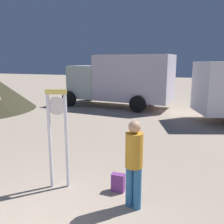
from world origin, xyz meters
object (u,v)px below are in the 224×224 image
object	(u,v)px
standing_clock	(58,129)
person_near_clock	(134,160)
box_truck_near	(122,79)
backpack	(118,183)

from	to	relation	value
standing_clock	person_near_clock	size ratio (longest dim) A/B	1.28
person_near_clock	box_truck_near	world-z (taller)	box_truck_near
backpack	box_truck_near	xyz separation A→B (m)	(-2.87, 9.31, 1.46)
standing_clock	person_near_clock	world-z (taller)	standing_clock
standing_clock	backpack	distance (m)	1.70
standing_clock	backpack	xyz separation A→B (m)	(1.26, 0.24, -1.12)
backpack	box_truck_near	bearing A→B (deg)	107.13
standing_clock	person_near_clock	bearing A→B (deg)	-6.98
standing_clock	box_truck_near	distance (m)	9.69
standing_clock	backpack	bearing A→B (deg)	10.85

